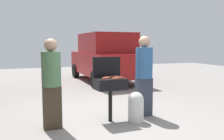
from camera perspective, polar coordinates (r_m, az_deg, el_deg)
The scene contains 17 objects.
ground_plane at distance 5.11m, azimuth -0.46°, elevation -11.80°, with size 24.00×24.00×0.00m, color gray.
bbq_grill at distance 4.87m, azimuth -0.41°, elevation -3.61°, with size 0.60×0.44×0.89m.
grill_lid_open at distance 5.03m, azimuth -1.30°, elevation 0.73°, with size 0.60×0.05×0.42m, color black.
hot_dog_0 at distance 4.95m, azimuth -0.92°, elevation -1.65°, with size 0.03×0.03×0.13m, color #C6593D.
hot_dog_1 at distance 4.84m, azimuth -1.47°, elevation -1.83°, with size 0.03×0.03×0.13m, color #C6593D.
hot_dog_2 at distance 4.97m, azimuth 1.17°, elevation -1.62°, with size 0.03×0.03×0.13m, color #B74C33.
hot_dog_3 at distance 4.76m, azimuth 2.20°, elevation -1.96°, with size 0.03×0.03×0.13m, color #AD4228.
hot_dog_4 at distance 5.02m, azimuth 0.53°, elevation -1.55°, with size 0.03×0.03×0.13m, color #C6593D.
hot_dog_5 at distance 4.74m, azimuth -1.78°, elevation -2.01°, with size 0.03×0.03×0.13m, color #AD4228.
hot_dog_6 at distance 4.89m, azimuth 1.63°, elevation -1.74°, with size 0.03×0.03×0.13m, color #B74C33.
hot_dog_7 at distance 4.78m, azimuth -1.42°, elevation -1.93°, with size 0.03×0.03×0.13m, color #B74C33.
hot_dog_8 at distance 4.70m, azimuth 0.58°, elevation -2.07°, with size 0.03×0.03×0.13m, color #C6593D.
hot_dog_9 at distance 4.79m, azimuth 0.73°, elevation -1.92°, with size 0.03×0.03×0.13m, color #B74C33.
propane_tank at distance 4.96m, azimuth 5.69°, elevation -8.55°, with size 0.32×0.32×0.62m.
person_left at distance 4.55m, azimuth -14.19°, elevation -2.44°, with size 0.35×0.35×1.68m.
person_right at distance 5.27m, azimuth 7.61°, elevation -0.70°, with size 0.37×0.37×1.76m.
parked_minivan at distance 10.15m, azimuth -1.65°, elevation 3.05°, with size 2.08×4.43×2.02m.
Camera 1 is at (-1.71, -4.56, 1.58)m, focal length 38.46 mm.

